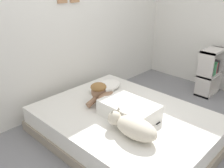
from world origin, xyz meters
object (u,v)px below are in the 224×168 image
object	(u,v)px
pillow	(105,86)
bed	(125,125)
coffee_cup	(111,91)
bookshelf	(210,71)
person_lying	(120,105)
cell_phone	(153,121)
dog	(133,127)

from	to	relation	value
pillow	bed	bearing A→B (deg)	-114.90
coffee_cup	bookshelf	bearing A→B (deg)	-23.26
person_lying	coffee_cup	size ratio (longest dim) A/B	7.36
coffee_cup	cell_phone	size ratio (longest dim) A/B	0.89
dog	cell_phone	xyz separation A→B (m)	(0.36, 0.01, -0.10)
coffee_cup	pillow	bearing A→B (deg)	79.93
dog	bookshelf	distance (m)	2.15
coffee_cup	bed	bearing A→B (deg)	-118.39
pillow	cell_phone	size ratio (longest dim) A/B	3.71
dog	cell_phone	world-z (taller)	dog
dog	cell_phone	distance (m)	0.38
person_lying	dog	xyz separation A→B (m)	(-0.25, -0.40, -0.00)
pillow	cell_phone	distance (m)	1.00
bookshelf	coffee_cup	bearing A→B (deg)	156.74
bed	coffee_cup	distance (m)	0.61
bed	dog	size ratio (longest dim) A/B	3.62
pillow	dog	size ratio (longest dim) A/B	0.90
bed	coffee_cup	world-z (taller)	coffee_cup
cell_phone	dog	bearing A→B (deg)	-179.16
bed	dog	distance (m)	0.52
cell_phone	bookshelf	distance (m)	1.79
bed	cell_phone	distance (m)	0.39
pillow	cell_phone	world-z (taller)	pillow
pillow	bookshelf	distance (m)	1.77
dog	coffee_cup	distance (m)	1.02
pillow	coffee_cup	world-z (taller)	pillow
cell_phone	bookshelf	xyz separation A→B (m)	(1.79, 0.16, 0.06)
pillow	person_lying	size ratio (longest dim) A/B	0.57
coffee_cup	cell_phone	distance (m)	0.87
dog	bookshelf	world-z (taller)	bookshelf
bed	dog	xyz separation A→B (m)	(-0.28, -0.35, 0.27)
bed	cell_phone	size ratio (longest dim) A/B	14.87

